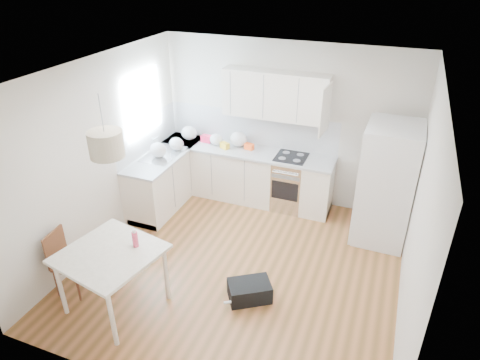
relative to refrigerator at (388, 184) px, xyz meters
The scene contains 29 objects.
floor 2.44m from the refrigerator, 139.62° to the right, with size 4.20×4.20×0.00m, color brown.
ceiling 2.90m from the refrigerator, 139.62° to the right, with size 4.20×4.20×0.00m, color white.
wall_back 1.90m from the refrigerator, 160.06° to the left, with size 4.20×4.20×0.00m, color beige.
wall_left 4.13m from the refrigerator, 158.98° to the right, with size 4.20×4.20×0.00m, color beige.
wall_right 1.58m from the refrigerator, 75.92° to the right, with size 4.20×4.20×0.00m, color beige.
window_glassblock 3.93m from the refrigerator, behind, with size 0.02×1.00×1.00m, color #BFE0F9.
cabinets_back 2.40m from the refrigerator, behind, with size 3.00×0.60×0.88m, color white.
cabinets_left 3.57m from the refrigerator, behind, with size 0.60×1.80×0.88m, color white.
counter_back 2.35m from the refrigerator, behind, with size 3.02×0.64×0.04m, color #B4B6B9.
counter_left 3.54m from the refrigerator, behind, with size 0.64×1.82×0.04m, color #B4B6B9.
backsplash_back 2.43m from the refrigerator, 165.06° to the left, with size 3.00×0.01×0.58m, color white.
backsplash_left 3.85m from the refrigerator, behind, with size 0.01×1.80×0.58m, color white.
upper_cabinets 2.17m from the refrigerator, 166.03° to the left, with size 1.70×0.32×0.75m, color white.
range_oven 1.63m from the refrigerator, 167.91° to the left, with size 0.50×0.61×0.88m, color silver, non-canonical shape.
sink 3.55m from the refrigerator, behind, with size 0.50×0.80×0.16m, color silver, non-canonical shape.
refrigerator is the anchor object (origin of this frame).
dining_table 3.94m from the refrigerator, 136.70° to the right, with size 1.22×1.22×0.81m.
dining_chair 4.45m from the refrigerator, 142.94° to the right, with size 0.37×0.37×0.87m, color #4D2617, non-canonical shape.
drink_bottle 3.63m from the refrigerator, 136.78° to the right, with size 0.07×0.07×0.24m, color #D53B59.
gym_bag 2.56m from the refrigerator, 124.81° to the right, with size 0.52×0.34×0.24m, color black.
pendant_lamp 4.00m from the refrigerator, 135.47° to the right, with size 0.35×0.35×0.27m, color #C3B696.
grocery_bag_a 3.43m from the refrigerator, behind, with size 0.28×0.24×0.25m, color white.
grocery_bag_b 2.89m from the refrigerator, behind, with size 0.23×0.19×0.20m, color white.
grocery_bag_c 2.53m from the refrigerator, behind, with size 0.29×0.25×0.26m, color white.
grocery_bag_d 3.41m from the refrigerator, behind, with size 0.24×0.21×0.22m, color white.
grocery_bag_e 3.57m from the refrigerator, behind, with size 0.28×0.23×0.25m, color white.
snack_orange 2.31m from the refrigerator, behind, with size 0.15×0.09×0.10m, color #FA4D16.
snack_yellow 2.69m from the refrigerator, behind, with size 0.15×0.09×0.10m, color yellow.
snack_red 3.11m from the refrigerator, behind, with size 0.18×0.11×0.12m, color red.
Camera 1 is at (1.69, -4.35, 3.89)m, focal length 32.00 mm.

